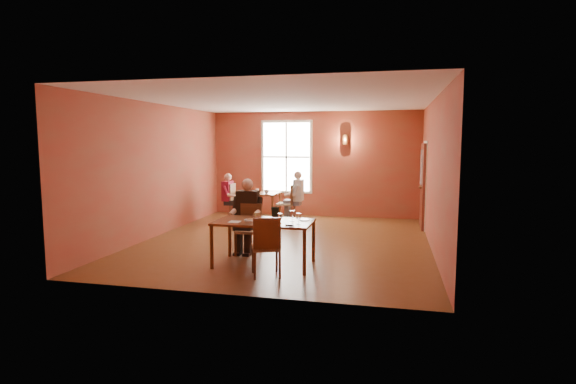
% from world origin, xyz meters
% --- Properties ---
extents(ground, '(6.00, 7.00, 0.01)m').
position_xyz_m(ground, '(0.00, 0.00, 0.00)').
color(ground, brown).
rests_on(ground, ground).
extents(wall_back, '(6.00, 0.04, 3.00)m').
position_xyz_m(wall_back, '(0.00, 3.50, 1.50)').
color(wall_back, brown).
rests_on(wall_back, ground).
extents(wall_front, '(6.00, 0.04, 3.00)m').
position_xyz_m(wall_front, '(0.00, -3.50, 1.50)').
color(wall_front, brown).
rests_on(wall_front, ground).
extents(wall_left, '(0.04, 7.00, 3.00)m').
position_xyz_m(wall_left, '(-3.00, 0.00, 1.50)').
color(wall_left, brown).
rests_on(wall_left, ground).
extents(wall_right, '(0.04, 7.00, 3.00)m').
position_xyz_m(wall_right, '(3.00, 0.00, 1.50)').
color(wall_right, brown).
rests_on(wall_right, ground).
extents(ceiling, '(6.00, 7.00, 0.04)m').
position_xyz_m(ceiling, '(0.00, 0.00, 3.00)').
color(ceiling, white).
rests_on(ceiling, wall_back).
extents(window, '(1.36, 0.10, 1.96)m').
position_xyz_m(window, '(-0.80, 3.45, 1.70)').
color(window, white).
rests_on(window, wall_back).
extents(door, '(0.12, 1.04, 2.10)m').
position_xyz_m(door, '(2.94, 2.30, 1.05)').
color(door, maroon).
rests_on(door, ground).
extents(wall_sconce, '(0.16, 0.16, 0.28)m').
position_xyz_m(wall_sconce, '(0.90, 3.40, 2.20)').
color(wall_sconce, brown).
rests_on(wall_sconce, wall_back).
extents(main_table, '(1.67, 0.94, 0.78)m').
position_xyz_m(main_table, '(0.07, -1.92, 0.39)').
color(main_table, brown).
rests_on(main_table, ground).
extents(chair_diner_main, '(0.42, 0.42, 0.96)m').
position_xyz_m(chair_diner_main, '(-0.43, -1.27, 0.48)').
color(chair_diner_main, '#462C12').
rests_on(chair_diner_main, ground).
extents(diner_main, '(0.55, 0.55, 1.38)m').
position_xyz_m(diner_main, '(-0.43, -1.30, 0.69)').
color(diner_main, '#423125').
rests_on(diner_main, ground).
extents(chair_empty, '(0.56, 0.56, 0.98)m').
position_xyz_m(chair_empty, '(0.27, -2.52, 0.49)').
color(chair_empty, '#482818').
rests_on(chair_empty, ground).
extents(plate_food, '(0.34, 0.34, 0.03)m').
position_xyz_m(plate_food, '(-0.16, -1.92, 0.80)').
color(plate_food, white).
rests_on(plate_food, main_table).
extents(sandwich, '(0.13, 0.13, 0.11)m').
position_xyz_m(sandwich, '(-0.08, -1.85, 0.84)').
color(sandwich, tan).
rests_on(sandwich, main_table).
extents(goblet_a, '(0.11, 0.11, 0.20)m').
position_xyz_m(goblet_a, '(0.55, -1.84, 0.88)').
color(goblet_a, white).
rests_on(goblet_a, main_table).
extents(goblet_b, '(0.10, 0.10, 0.19)m').
position_xyz_m(goblet_b, '(0.71, -2.08, 0.88)').
color(goblet_b, white).
rests_on(goblet_b, main_table).
extents(goblet_c, '(0.08, 0.08, 0.18)m').
position_xyz_m(goblet_c, '(0.40, -2.09, 0.87)').
color(goblet_c, white).
rests_on(goblet_c, main_table).
extents(menu_stand, '(0.13, 0.08, 0.21)m').
position_xyz_m(menu_stand, '(0.20, -1.66, 0.89)').
color(menu_stand, black).
rests_on(menu_stand, main_table).
extents(knife, '(0.19, 0.02, 0.00)m').
position_xyz_m(knife, '(0.04, -2.16, 0.78)').
color(knife, silver).
rests_on(knife, main_table).
extents(napkin, '(0.19, 0.19, 0.01)m').
position_xyz_m(napkin, '(-0.39, -2.13, 0.78)').
color(napkin, white).
rests_on(napkin, main_table).
extents(side_plate, '(0.20, 0.20, 0.01)m').
position_xyz_m(side_plate, '(0.73, -1.70, 0.79)').
color(side_plate, silver).
rests_on(side_plate, main_table).
extents(sunglasses, '(0.13, 0.05, 0.02)m').
position_xyz_m(sunglasses, '(0.59, -2.26, 0.79)').
color(sunglasses, black).
rests_on(sunglasses, main_table).
extents(second_table, '(0.87, 0.87, 0.77)m').
position_xyz_m(second_table, '(-1.21, 2.33, 0.38)').
color(second_table, brown).
rests_on(second_table, ground).
extents(chair_diner_white, '(0.44, 0.44, 1.01)m').
position_xyz_m(chair_diner_white, '(-0.56, 2.33, 0.50)').
color(chair_diner_white, '#582615').
rests_on(chair_diner_white, ground).
extents(diner_white, '(0.53, 0.53, 1.31)m').
position_xyz_m(diner_white, '(-0.53, 2.33, 0.66)').
color(diner_white, white).
rests_on(diner_white, ground).
extents(chair_diner_maroon, '(0.44, 0.44, 1.00)m').
position_xyz_m(chair_diner_maroon, '(-1.86, 2.33, 0.50)').
color(chair_diner_maroon, brown).
rests_on(chair_diner_maroon, ground).
extents(diner_maroon, '(0.50, 0.50, 1.24)m').
position_xyz_m(diner_maroon, '(-1.89, 2.33, 0.62)').
color(diner_maroon, '#53131A').
rests_on(diner_maroon, ground).
extents(cup_a, '(0.13, 0.13, 0.10)m').
position_xyz_m(cup_a, '(-1.06, 2.22, 0.82)').
color(cup_a, silver).
rests_on(cup_a, second_table).
extents(cup_b, '(0.10, 0.10, 0.09)m').
position_xyz_m(cup_b, '(-1.39, 2.48, 0.81)').
color(cup_b, silver).
rests_on(cup_b, second_table).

